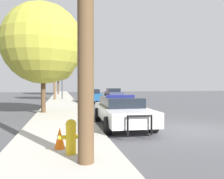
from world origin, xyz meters
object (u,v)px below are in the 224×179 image
(car_background_distant, at_px, (89,91))
(traffic_cone, at_px, (60,138))
(tree_sidewalk_near, at_px, (43,44))
(fire_hydrant, at_px, (71,135))
(police_car, at_px, (121,110))
(tree_sidewalk_far, at_px, (58,65))
(car_background_oncoming, at_px, (114,93))
(traffic_light, at_px, (71,68))
(car_background_midblock, at_px, (90,96))
(tree_sidewalk_mid, at_px, (55,61))

(car_background_distant, height_order, traffic_cone, car_background_distant)
(tree_sidewalk_near, distance_m, traffic_cone, 9.30)
(fire_hydrant, bearing_deg, police_car, 59.05)
(police_car, relative_size, tree_sidewalk_far, 0.59)
(fire_hydrant, xyz_separation_m, traffic_cone, (-0.28, 0.54, -0.17))
(car_background_oncoming, height_order, traffic_cone, car_background_oncoming)
(traffic_light, relative_size, traffic_cone, 9.89)
(traffic_light, distance_m, car_background_distant, 17.51)
(police_car, relative_size, car_background_midblock, 1.26)
(traffic_light, relative_size, tree_sidewalk_mid, 0.84)
(car_background_distant, bearing_deg, tree_sidewalk_far, -164.39)
(tree_sidewalk_far, distance_m, traffic_cone, 37.73)
(car_background_oncoming, relative_size, tree_sidewalk_near, 0.61)
(tree_sidewalk_near, xyz_separation_m, traffic_cone, (1.07, -8.31, -4.03))
(traffic_light, bearing_deg, car_background_oncoming, 2.13)
(fire_hydrant, distance_m, tree_sidewalk_near, 9.75)
(car_background_distant, height_order, car_background_oncoming, car_background_oncoming)
(tree_sidewalk_near, bearing_deg, car_background_midblock, 64.11)
(car_background_distant, xyz_separation_m, tree_sidewalk_mid, (-6.37, -17.70, 4.03))
(fire_hydrant, xyz_separation_m, traffic_light, (0.97, 22.94, 3.45))
(police_car, distance_m, traffic_light, 19.29)
(traffic_cone, bearing_deg, tree_sidewalk_mid, 92.01)
(police_car, relative_size, car_background_oncoming, 1.27)
(police_car, xyz_separation_m, car_background_distant, (2.95, 35.58, 0.04))
(fire_hydrant, bearing_deg, traffic_light, 87.58)
(car_background_distant, xyz_separation_m, car_background_midblock, (-2.63, -22.35, 0.02))
(car_background_distant, distance_m, tree_sidewalk_near, 31.66)
(car_background_midblock, bearing_deg, traffic_cone, -100.03)
(car_background_distant, relative_size, tree_sidewalk_mid, 0.63)
(car_background_distant, bearing_deg, tree_sidewalk_mid, -109.48)
(fire_hydrant, bearing_deg, traffic_cone, 117.27)
(tree_sidewalk_far, xyz_separation_m, tree_sidewalk_mid, (-0.17, -16.00, -1.05))
(car_background_oncoming, bearing_deg, traffic_cone, 75.14)
(tree_sidewalk_near, distance_m, tree_sidewalk_mid, 13.03)
(fire_hydrant, distance_m, car_background_oncoming, 24.08)
(car_background_midblock, bearing_deg, car_background_distant, 83.42)
(car_background_distant, bearing_deg, car_background_midblock, -96.40)
(tree_sidewalk_mid, bearing_deg, traffic_cone, -87.99)
(police_car, height_order, car_background_midblock, car_background_midblock)
(tree_sidewalk_far, bearing_deg, car_background_oncoming, -63.07)
(car_background_distant, xyz_separation_m, car_background_oncoming, (1.28, -16.42, 0.01))
(fire_hydrant, relative_size, car_background_oncoming, 0.21)
(police_car, relative_size, tree_sidewalk_near, 0.77)
(traffic_light, xyz_separation_m, tree_sidewalk_near, (-2.32, -14.09, 0.41))
(tree_sidewalk_near, height_order, tree_sidewalk_far, tree_sidewalk_far)
(tree_sidewalk_far, bearing_deg, traffic_light, -83.03)
(police_car, distance_m, car_background_distant, 35.70)
(police_car, height_order, car_background_oncoming, car_background_oncoming)
(tree_sidewalk_near, xyz_separation_m, tree_sidewalk_far, (0.49, 29.02, 1.39))
(car_background_distant, distance_m, tree_sidewalk_mid, 19.24)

